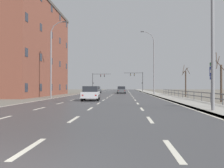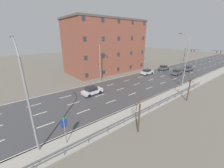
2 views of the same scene
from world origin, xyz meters
The scene contains 18 objects.
ground_plane centered at (0.00, 48.00, -0.06)m, with size 160.00×160.00×0.12m.
road_asphalt_strip centered at (0.00, 59.99, 0.01)m, with size 14.00×120.00×0.03m.
sidewalk_right centered at (8.43, 60.00, 0.06)m, with size 3.00×120.00×0.12m.
guardrail centered at (9.85, 25.95, 0.71)m, with size 0.07×36.80×1.00m.
street_lamp_foreground centered at (7.44, 11.08, 5.37)m, with size 2.53×0.24×10.97m.
street_lamp_midground centered at (7.46, 40.90, 5.65)m, with size 2.50×0.24×11.54m.
street_lamp_left_bank centered at (-7.47, 28.97, 5.10)m, with size 2.24×0.24×10.36m.
highway_sign centered at (8.39, 13.62, 2.09)m, with size 0.09×0.68×3.26m.
traffic_signal_right centered at (6.41, 73.43, 4.19)m, with size 5.89×0.36×6.02m.
traffic_signal_left centered at (-6.39, 74.52, 4.02)m, with size 5.87×0.36×5.75m.
car_far_left centered at (1.39, 57.73, 0.80)m, with size 1.90×4.13×1.57m.
car_distant centered at (1.59, 50.07, 0.80)m, with size 1.97×4.17×1.57m.
car_near_left centered at (-4.09, 43.43, 0.80)m, with size 1.88×4.12×1.57m.
car_mid_centre centered at (-1.33, 22.72, 0.80)m, with size 2.01×4.19×1.57m.
car_far_right centered at (-4.17, 52.43, 0.80)m, with size 2.02×4.19×1.57m.
brick_building centered at (-16.24, 37.12, 7.88)m, with size 12.80×24.21×15.74m.
bare_tree_near centered at (11.85, 21.07, 2.11)m, with size 0.72×1.15×4.99m.
bare_tree_mid centered at (11.63, 34.41, 2.22)m, with size 1.16×1.22×4.90m.
Camera 2 is at (20.83, 9.82, 10.92)m, focal length 22.43 mm.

